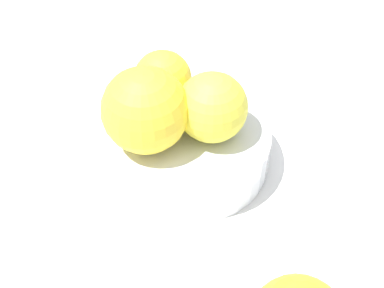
{
  "coord_description": "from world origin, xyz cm",
  "views": [
    {
      "loc": [
        26.55,
        26.38,
        42.01
      ],
      "look_at": [
        0.0,
        0.0,
        2.93
      ],
      "focal_mm": 47.48,
      "sensor_mm": 36.0,
      "label": 1
    }
  ],
  "objects_px": {
    "fruit_bowl": "(192,148)",
    "orange_in_bowl_1": "(163,79)",
    "orange_in_bowl_0": "(212,107)",
    "orange_in_bowl_2": "(145,110)"
  },
  "relations": [
    {
      "from": "fruit_bowl",
      "to": "orange_in_bowl_1",
      "type": "height_order",
      "value": "orange_in_bowl_1"
    },
    {
      "from": "fruit_bowl",
      "to": "orange_in_bowl_0",
      "type": "xyz_separation_m",
      "value": [
        -0.01,
        0.02,
        0.06
      ]
    },
    {
      "from": "orange_in_bowl_0",
      "to": "orange_in_bowl_1",
      "type": "relative_size",
      "value": 1.15
    },
    {
      "from": "orange_in_bowl_0",
      "to": "orange_in_bowl_2",
      "type": "relative_size",
      "value": 0.83
    },
    {
      "from": "orange_in_bowl_0",
      "to": "fruit_bowl",
      "type": "bearing_deg",
      "value": -53.29
    },
    {
      "from": "fruit_bowl",
      "to": "orange_in_bowl_2",
      "type": "relative_size",
      "value": 1.93
    },
    {
      "from": "fruit_bowl",
      "to": "orange_in_bowl_1",
      "type": "bearing_deg",
      "value": -101.4
    },
    {
      "from": "fruit_bowl",
      "to": "orange_in_bowl_2",
      "type": "bearing_deg",
      "value": -26.69
    },
    {
      "from": "fruit_bowl",
      "to": "orange_in_bowl_0",
      "type": "distance_m",
      "value": 0.06
    },
    {
      "from": "fruit_bowl",
      "to": "orange_in_bowl_1",
      "type": "relative_size",
      "value": 2.65
    }
  ]
}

